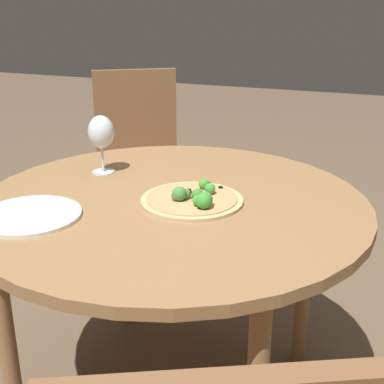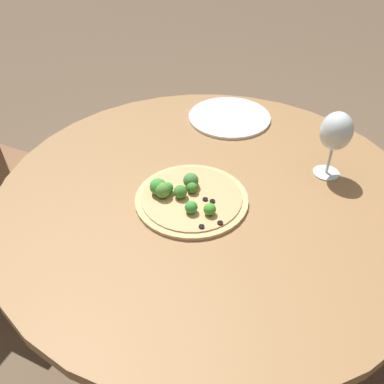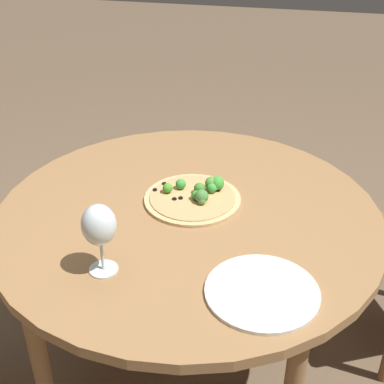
{
  "view_description": "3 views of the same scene",
  "coord_description": "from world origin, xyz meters",
  "views": [
    {
      "loc": [
        -1.32,
        -0.55,
        1.28
      ],
      "look_at": [
        0.0,
        -0.06,
        0.75
      ],
      "focal_mm": 50.0,
      "sensor_mm": 36.0,
      "label": 1
    },
    {
      "loc": [
        0.65,
        -0.59,
        1.44
      ],
      "look_at": [
        0.0,
        -0.06,
        0.75
      ],
      "focal_mm": 40.0,
      "sensor_mm": 36.0,
      "label": 2
    },
    {
      "loc": [
        -0.3,
        1.28,
        1.58
      ],
      "look_at": [
        0.0,
        -0.06,
        0.75
      ],
      "focal_mm": 50.0,
      "sensor_mm": 36.0,
      "label": 3
    }
  ],
  "objects": [
    {
      "name": "plate_near",
      "position": [
        -0.25,
        0.31,
        0.72
      ],
      "size": [
        0.27,
        0.27,
        0.01
      ],
      "color": "silver",
      "rests_on": "dining_table"
    },
    {
      "name": "dining_table",
      "position": [
        0.0,
        0.0,
        0.65
      ],
      "size": [
        1.13,
        1.13,
        0.72
      ],
      "color": "olive",
      "rests_on": "ground_plane"
    },
    {
      "name": "wine_glass",
      "position": [
        0.15,
        0.31,
        0.85
      ],
      "size": [
        0.09,
        0.09,
        0.19
      ],
      "color": "silver",
      "rests_on": "dining_table"
    },
    {
      "name": "pizza",
      "position": [
        -0.01,
        -0.07,
        0.73
      ],
      "size": [
        0.29,
        0.29,
        0.06
      ],
      "color": "tan",
      "rests_on": "dining_table"
    },
    {
      "name": "ground_plane",
      "position": [
        0.0,
        0.0,
        0.0
      ],
      "size": [
        12.0,
        12.0,
        0.0
      ],
      "primitive_type": "plane",
      "color": "brown"
    }
  ]
}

